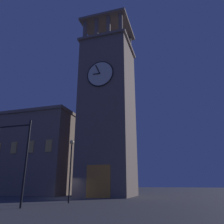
{
  "coord_description": "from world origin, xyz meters",
  "views": [
    {
      "loc": [
        -14.1,
        25.69,
        1.63
      ],
      "look_at": [
        -4.47,
        -5.42,
        12.24
      ],
      "focal_mm": 35.54,
      "sensor_mm": 36.0,
      "label": 1
    }
  ],
  "objects_px": {
    "clocktower": "(108,111)",
    "traffic_signal_near": "(17,149)",
    "adjacent_wing_building": "(12,153)",
    "street_lamp": "(71,159)"
  },
  "relations": [
    {
      "from": "clocktower",
      "to": "traffic_signal_near",
      "type": "relative_size",
      "value": 4.76
    },
    {
      "from": "adjacent_wing_building",
      "to": "clocktower",
      "type": "bearing_deg",
      "value": 178.78
    },
    {
      "from": "adjacent_wing_building",
      "to": "street_lamp",
      "type": "height_order",
      "value": "adjacent_wing_building"
    },
    {
      "from": "traffic_signal_near",
      "to": "street_lamp",
      "type": "bearing_deg",
      "value": -112.56
    },
    {
      "from": "adjacent_wing_building",
      "to": "traffic_signal_near",
      "type": "distance_m",
      "value": 23.28
    },
    {
      "from": "clocktower",
      "to": "adjacent_wing_building",
      "type": "relative_size",
      "value": 1.4
    },
    {
      "from": "clocktower",
      "to": "traffic_signal_near",
      "type": "distance_m",
      "value": 18.78
    },
    {
      "from": "traffic_signal_near",
      "to": "street_lamp",
      "type": "relative_size",
      "value": 1.13
    },
    {
      "from": "clocktower",
      "to": "street_lamp",
      "type": "relative_size",
      "value": 5.36
    },
    {
      "from": "adjacent_wing_building",
      "to": "street_lamp",
      "type": "xyz_separation_m",
      "value": [
        -17.64,
        12.11,
        -2.68
      ]
    }
  ]
}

